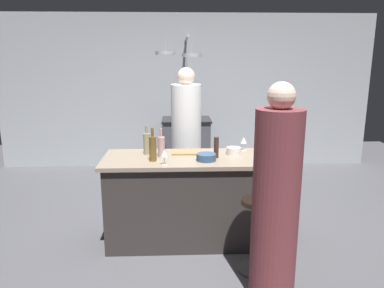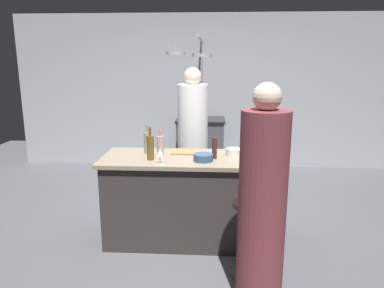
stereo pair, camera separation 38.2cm
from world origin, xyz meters
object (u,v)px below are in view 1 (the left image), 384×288
(wine_bottle_amber, at_px, (153,148))
(wine_glass_near_left_guest, at_px, (244,141))
(pepper_mill, at_px, (216,147))
(mixing_bowl_ceramic, at_px, (233,151))
(bar_stool_right, at_px, (255,232))
(wine_bottle_rose, at_px, (161,146))
(mixing_bowl_blue, at_px, (206,157))
(stove_range, at_px, (186,145))
(wine_glass_by_chef, at_px, (262,149))
(wine_glass_near_right_guest, at_px, (164,154))
(guest_right, at_px, (276,203))
(cutting_board, at_px, (187,152))
(chef, at_px, (186,144))
(wine_bottle_white, at_px, (147,143))

(wine_bottle_amber, xyz_separation_m, wine_glass_near_left_guest, (0.95, 0.37, -0.02))
(pepper_mill, xyz_separation_m, mixing_bowl_ceramic, (0.19, 0.12, -0.07))
(bar_stool_right, relative_size, wine_bottle_rose, 2.36)
(mixing_bowl_blue, bearing_deg, wine_bottle_amber, 178.75)
(stove_range, xyz_separation_m, wine_bottle_rose, (-0.31, -2.42, 0.56))
(wine_glass_by_chef, bearing_deg, wine_glass_near_right_guest, -171.51)
(bar_stool_right, distance_m, pepper_mill, 0.91)
(stove_range, xyz_separation_m, guest_right, (0.60, -3.41, 0.35))
(cutting_board, bearing_deg, wine_glass_near_right_guest, -116.96)
(chef, relative_size, wine_glass_near_right_guest, 12.08)
(wine_bottle_rose, distance_m, wine_glass_near_left_guest, 0.90)
(pepper_mill, relative_size, wine_glass_near_right_guest, 1.44)
(cutting_board, distance_m, wine_bottle_white, 0.43)
(stove_range, bearing_deg, mixing_bowl_blue, -87.19)
(cutting_board, bearing_deg, wine_bottle_rose, -150.88)
(pepper_mill, xyz_separation_m, wine_bottle_white, (-0.70, 0.17, 0.01))
(wine_glass_by_chef, bearing_deg, pepper_mill, 168.22)
(stove_range, xyz_separation_m, wine_glass_by_chef, (0.67, -2.57, 0.56))
(stove_range, relative_size, guest_right, 0.52)
(wine_glass_by_chef, height_order, mixing_bowl_blue, wine_glass_by_chef)
(stove_range, xyz_separation_m, mixing_bowl_ceramic, (0.43, -2.37, 0.49))
(pepper_mill, height_order, wine_glass_near_right_guest, pepper_mill)
(wine_bottle_white, height_order, wine_glass_near_left_guest, wine_bottle_white)
(chef, bearing_deg, bar_stool_right, -70.00)
(chef, xyz_separation_m, wine_glass_by_chef, (0.71, -1.05, 0.19))
(wine_bottle_white, height_order, wine_glass_near_right_guest, wine_bottle_white)
(wine_glass_by_chef, bearing_deg, wine_bottle_amber, 179.94)
(stove_range, distance_m, wine_bottle_white, 2.43)
(chef, distance_m, bar_stool_right, 1.71)
(cutting_board, distance_m, wine_glass_near_left_guest, 0.62)
(wine_bottle_white, bearing_deg, wine_glass_by_chef, -12.71)
(guest_right, height_order, cutting_board, guest_right)
(chef, bearing_deg, mixing_bowl_blue, -81.08)
(wine_bottle_rose, bearing_deg, wine_bottle_white, 145.80)
(wine_bottle_rose, bearing_deg, stove_range, 82.62)
(wine_glass_near_left_guest, height_order, wine_glass_by_chef, same)
(wine_bottle_amber, relative_size, wine_glass_near_right_guest, 2.22)
(bar_stool_right, relative_size, wine_bottle_amber, 2.10)
(cutting_board, height_order, mixing_bowl_blue, mixing_bowl_blue)
(chef, bearing_deg, wine_bottle_amber, -108.35)
(wine_glass_by_chef, bearing_deg, wine_bottle_white, 167.29)
(wine_glass_near_left_guest, bearing_deg, wine_glass_near_right_guest, -148.22)
(wine_bottle_amber, bearing_deg, cutting_board, 41.38)
(pepper_mill, relative_size, wine_glass_by_chef, 1.44)
(pepper_mill, height_order, mixing_bowl_blue, pepper_mill)
(guest_right, relative_size, wine_glass_near_left_guest, 11.72)
(wine_bottle_rose, bearing_deg, wine_glass_near_right_guest, -82.51)
(chef, xyz_separation_m, wine_glass_near_right_guest, (-0.23, -1.19, 0.19))
(cutting_board, distance_m, mixing_bowl_blue, 0.36)
(wine_bottle_rose, bearing_deg, cutting_board, 29.12)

